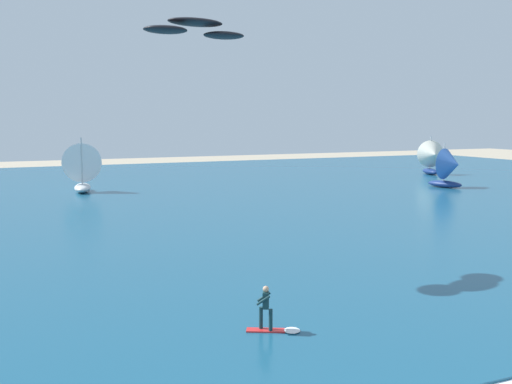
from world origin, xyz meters
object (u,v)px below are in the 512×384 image
(kitesurfer, at_px, (271,315))
(sailboat_far_right, at_px, (432,157))
(kite, at_px, (195,28))
(sailboat_mid_right, at_px, (82,167))
(sailboat_heeled_over, at_px, (450,168))

(kitesurfer, distance_m, sailboat_far_right, 66.40)
(kite, distance_m, sailboat_mid_right, 38.22)
(kitesurfer, relative_size, sailboat_far_right, 0.38)
(sailboat_mid_right, bearing_deg, kite, -90.60)
(kite, xyz_separation_m, sailboat_mid_right, (0.39, 37.05, -9.39))
(sailboat_far_right, xyz_separation_m, sailboat_mid_right, (-46.06, 0.25, 0.23))
(kitesurfer, distance_m, kite, 15.11)
(sailboat_mid_right, bearing_deg, sailboat_heeled_over, -20.19)
(kite, relative_size, sailboat_heeled_over, 1.19)
(sailboat_far_right, bearing_deg, sailboat_mid_right, 179.69)
(kitesurfer, distance_m, sailboat_mid_right, 47.00)
(kite, relative_size, sailboat_mid_right, 1.02)
(kitesurfer, height_order, sailboat_far_right, sailboat_far_right)
(sailboat_mid_right, xyz_separation_m, sailboat_heeled_over, (37.10, -13.65, -0.38))
(kite, distance_m, sailboat_heeled_over, 45.26)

